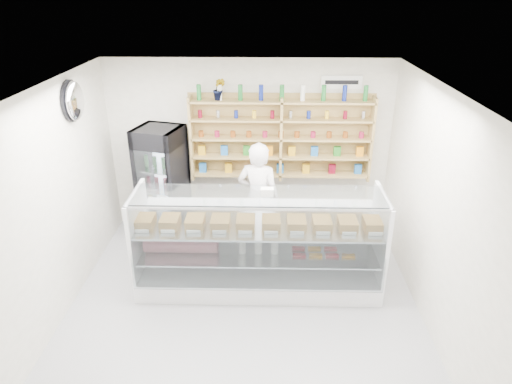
{
  "coord_description": "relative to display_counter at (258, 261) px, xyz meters",
  "views": [
    {
      "loc": [
        0.28,
        -4.49,
        3.84
      ],
      "look_at": [
        0.15,
        0.9,
        1.34
      ],
      "focal_mm": 32.0,
      "sensor_mm": 36.0,
      "label": 1
    }
  ],
  "objects": [
    {
      "name": "room",
      "position": [
        -0.18,
        -0.73,
        1.02
      ],
      "size": [
        5.0,
        5.0,
        5.0
      ],
      "color": "#9A9A9E",
      "rests_on": "ground"
    },
    {
      "name": "security_mirror",
      "position": [
        -2.35,
        0.47,
        2.07
      ],
      "size": [
        0.15,
        0.5,
        0.5
      ],
      "primitive_type": "ellipsoid",
      "color": "silver",
      "rests_on": "left_wall"
    },
    {
      "name": "shop_worker",
      "position": [
        -0.02,
        0.94,
        0.5
      ],
      "size": [
        0.72,
        0.56,
        1.75
      ],
      "primitive_type": "imported",
      "rotation": [
        0.0,
        0.0,
        2.9
      ],
      "color": "white",
      "rests_on": "floor"
    },
    {
      "name": "potted_plant",
      "position": [
        -0.63,
        1.61,
        1.98
      ],
      "size": [
        0.2,
        0.17,
        0.33
      ],
      "primitive_type": "imported",
      "rotation": [
        0.0,
        0.0,
        -0.11
      ],
      "color": "#1E6626",
      "rests_on": "wall_shelving"
    },
    {
      "name": "drinks_cooler",
      "position": [
        -1.54,
        1.33,
        0.55
      ],
      "size": [
        0.81,
        0.8,
        1.84
      ],
      "rotation": [
        0.0,
        0.0,
        -0.27
      ],
      "color": "black",
      "rests_on": "floor"
    },
    {
      "name": "display_counter",
      "position": [
        0.0,
        0.0,
        0.0
      ],
      "size": [
        3.22,
        0.96,
        1.4
      ],
      "color": "white",
      "rests_on": "floor"
    },
    {
      "name": "wall_shelving",
      "position": [
        0.32,
        1.61,
        1.22
      ],
      "size": [
        2.84,
        0.28,
        1.33
      ],
      "color": "#A68C4E",
      "rests_on": "back_wall"
    },
    {
      "name": "wall_sign",
      "position": [
        1.22,
        1.74,
        2.07
      ],
      "size": [
        0.62,
        0.03,
        0.2
      ],
      "primitive_type": "cube",
      "color": "white",
      "rests_on": "back_wall"
    }
  ]
}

